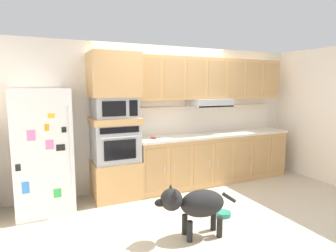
{
  "coord_description": "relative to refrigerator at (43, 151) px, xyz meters",
  "views": [
    {
      "loc": [
        -2.1,
        -3.66,
        1.77
      ],
      "look_at": [
        -0.33,
        0.18,
        1.2
      ],
      "focal_mm": 30.59,
      "sensor_mm": 36.0,
      "label": 1
    }
  ],
  "objects": [
    {
      "name": "built_in_oven",
      "position": [
        1.06,
        0.07,
        0.02
      ],
      "size": [
        0.7,
        0.62,
        0.6
      ],
      "color": "#A8AAAF",
      "rests_on": "oven_base_cabinet"
    },
    {
      "name": "appliance_upper_cabinet",
      "position": [
        1.06,
        0.07,
        1.08
      ],
      "size": [
        0.74,
        0.62,
        0.68
      ],
      "primitive_type": "cube",
      "color": "tan",
      "rests_on": "microwave"
    },
    {
      "name": "appliance_mid_shelf",
      "position": [
        1.06,
        0.07,
        0.37
      ],
      "size": [
        0.74,
        0.62,
        0.1
      ],
      "primitive_type": "cube",
      "color": "tan",
      "rests_on": "built_in_oven"
    },
    {
      "name": "ground_plane",
      "position": [
        2.05,
        -0.68,
        -0.88
      ],
      "size": [
        9.6,
        9.6,
        0.0
      ],
      "primitive_type": "plane",
      "color": "beige"
    },
    {
      "name": "back_kitchen_wall",
      "position": [
        2.05,
        0.43,
        0.37
      ],
      "size": [
        6.2,
        0.12,
        2.5
      ],
      "primitive_type": "cube",
      "color": "silver",
      "rests_on": "ground"
    },
    {
      "name": "countertop_slab",
      "position": [
        2.93,
        0.07,
        0.02
      ],
      "size": [
        3.05,
        0.64,
        0.04
      ],
      "primitive_type": "cube",
      "color": "silver",
      "rests_on": "lower_cabinet_run"
    },
    {
      "name": "oven_base_cabinet",
      "position": [
        1.06,
        0.07,
        -0.58
      ],
      "size": [
        0.74,
        0.62,
        0.6
      ],
      "primitive_type": "cube",
      "color": "tan",
      "rests_on": "ground"
    },
    {
      "name": "dog",
      "position": [
        1.59,
        -1.55,
        -0.47
      ],
      "size": [
        1.02,
        0.4,
        0.65
      ],
      "rotation": [
        0.0,
        0.0,
        2.98
      ],
      "color": "black",
      "rests_on": "ground"
    },
    {
      "name": "screwdriver",
      "position": [
        1.7,
        0.02,
        0.05
      ],
      "size": [
        0.17,
        0.16,
        0.03
      ],
      "color": "red",
      "rests_on": "countertop_slab"
    },
    {
      "name": "upper_cabinet_with_hood",
      "position": [
        2.93,
        0.19,
        1.02
      ],
      "size": [
        3.01,
        0.48,
        0.88
      ],
      "color": "tan",
      "rests_on": "backsplash_panel"
    },
    {
      "name": "lower_cabinet_run",
      "position": [
        2.93,
        0.07,
        -0.44
      ],
      "size": [
        3.01,
        0.63,
        0.88
      ],
      "color": "tan",
      "rests_on": "ground"
    },
    {
      "name": "backsplash_panel",
      "position": [
        2.93,
        0.36,
        0.29
      ],
      "size": [
        3.05,
        0.02,
        0.5
      ],
      "primitive_type": "cube",
      "color": "white",
      "rests_on": "countertop_slab"
    },
    {
      "name": "dog_food_bowl",
      "position": [
        2.23,
        -1.25,
        -0.85
      ],
      "size": [
        0.2,
        0.2,
        0.06
      ],
      "color": "#267F66",
      "rests_on": "ground"
    },
    {
      "name": "microwave",
      "position": [
        1.06,
        0.07,
        0.58
      ],
      "size": [
        0.64,
        0.54,
        0.32
      ],
      "color": "#A8AAAF",
      "rests_on": "appliance_mid_shelf"
    },
    {
      "name": "refrigerator",
      "position": [
        0.0,
        0.0,
        0.0
      ],
      "size": [
        0.76,
        0.73,
        1.76
      ],
      "color": "white",
      "rests_on": "ground"
    },
    {
      "name": "side_panel_right",
      "position": [
        4.85,
        -0.68,
        0.37
      ],
      "size": [
        0.12,
        7.1,
        2.5
      ],
      "primitive_type": "cube",
      "color": "white",
      "rests_on": "ground"
    }
  ]
}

